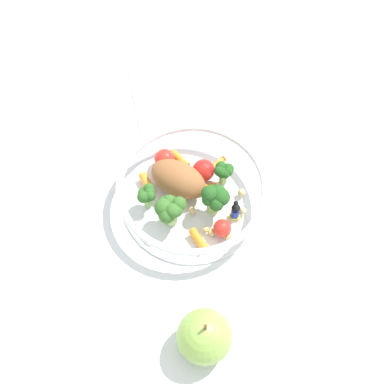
% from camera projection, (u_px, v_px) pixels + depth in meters
% --- Properties ---
extents(ground_plane, '(2.40, 2.40, 0.00)m').
position_uv_depth(ground_plane, '(198.00, 206.00, 0.74)').
color(ground_plane, white).
extents(food_container, '(0.21, 0.21, 0.07)m').
position_uv_depth(food_container, '(190.00, 190.00, 0.72)').
color(food_container, white).
rests_on(food_container, ground_plane).
extents(loose_apple, '(0.07, 0.07, 0.08)m').
position_uv_depth(loose_apple, '(205.00, 336.00, 0.61)').
color(loose_apple, '#8CB74C').
rests_on(loose_apple, ground_plane).
extents(folded_napkin, '(0.15, 0.14, 0.01)m').
position_uv_depth(folded_napkin, '(174.00, 96.00, 0.84)').
color(folded_napkin, white).
rests_on(folded_napkin, ground_plane).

